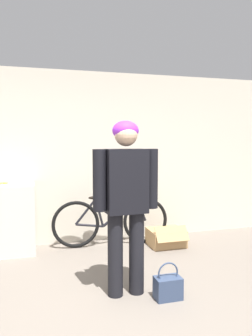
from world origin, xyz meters
TOP-DOWN VIEW (x-y plane):
  - wall_back at (0.00, 2.70)m, footprint 8.00×0.07m
  - side_shelf at (-1.13, 2.41)m, footprint 0.88×0.47m
  - person at (0.19, 0.82)m, footprint 0.67×0.27m
  - bicycle at (0.40, 2.38)m, footprint 1.74×0.46m
  - handbag at (0.56, 0.61)m, footprint 0.26×0.17m
  - cardboard_box at (1.18, 2.14)m, footprint 0.51×0.51m

SIDE VIEW (x-z plane):
  - handbag at x=0.56m, z-range -0.07..0.31m
  - cardboard_box at x=1.18m, z-range -0.04..0.29m
  - bicycle at x=0.40m, z-range -0.01..0.75m
  - side_shelf at x=-1.13m, z-range 0.00..0.96m
  - person at x=0.19m, z-range 0.16..1.92m
  - wall_back at x=0.00m, z-range 0.00..2.60m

